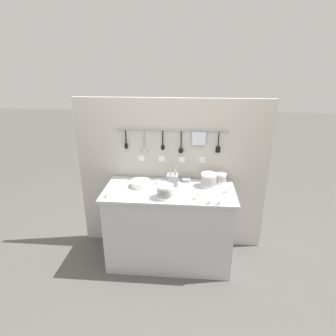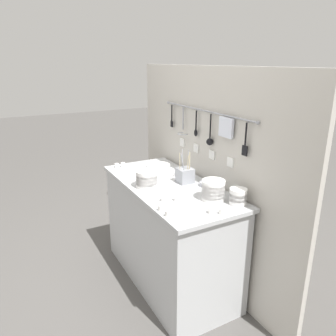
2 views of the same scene
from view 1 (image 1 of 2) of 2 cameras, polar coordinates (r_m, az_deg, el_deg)
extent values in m
plane|color=#514F4C|center=(3.43, 0.24, -17.89)|extent=(20.00, 20.00, 0.00)
cube|color=#B7BABC|center=(2.96, 0.27, -4.71)|extent=(1.38, 0.63, 0.03)
cube|color=#B7BABC|center=(3.18, 0.25, -11.90)|extent=(1.32, 0.61, 0.86)
cube|color=#BCB7AD|center=(3.27, 0.75, -1.65)|extent=(2.18, 0.04, 1.79)
cylinder|color=#93969E|center=(3.07, 0.76, 7.70)|extent=(1.20, 0.01, 0.01)
sphere|color=#93969E|center=(3.16, -10.22, 7.79)|extent=(0.02, 0.02, 0.02)
sphere|color=#93969E|center=(3.08, 12.00, 7.32)|extent=(0.02, 0.02, 0.02)
cylinder|color=black|center=(3.15, -8.57, 6.18)|extent=(0.01, 0.01, 0.15)
cube|color=black|center=(3.18, -8.47, 4.43)|extent=(0.04, 0.01, 0.06)
cylinder|color=#93969E|center=(3.14, -8.60, 7.68)|extent=(0.00, 0.01, 0.02)
cylinder|color=#93969E|center=(3.12, -4.87, 5.81)|extent=(0.01, 0.01, 0.19)
torus|color=#93969E|center=(3.15, -4.80, 3.44)|extent=(0.10, 0.10, 0.01)
cylinder|color=#93969E|center=(3.10, -4.90, 7.67)|extent=(0.01, 0.01, 0.02)
cylinder|color=black|center=(3.08, -1.08, 6.03)|extent=(0.01, 0.01, 0.16)
ellipsoid|color=black|center=(3.11, -1.06, 4.18)|extent=(0.04, 0.02, 0.06)
cylinder|color=#93969E|center=(3.08, -1.07, 7.62)|extent=(0.01, 0.01, 0.02)
cylinder|color=black|center=(3.08, 2.68, 5.60)|extent=(0.01, 0.01, 0.20)
sphere|color=black|center=(3.11, 2.65, 3.51)|extent=(0.06, 0.06, 0.06)
cylinder|color=#93969E|center=(3.06, 2.72, 7.54)|extent=(0.01, 0.01, 0.02)
cube|color=silver|center=(3.07, 6.29, 6.01)|extent=(0.15, 0.02, 0.14)
cylinder|color=#93969E|center=(3.06, 6.34, 7.43)|extent=(0.01, 0.01, 0.02)
cylinder|color=black|center=(3.09, 10.23, 5.66)|extent=(0.01, 0.01, 0.16)
cube|color=black|center=(3.12, 10.10, 3.69)|extent=(0.05, 0.01, 0.07)
cylinder|color=#93969E|center=(3.07, 10.31, 7.28)|extent=(0.00, 0.01, 0.02)
cube|color=white|center=(3.21, -5.42, 2.01)|extent=(0.07, 0.01, 0.07)
cube|color=white|center=(3.18, -1.33, 1.91)|extent=(0.07, 0.01, 0.07)
cube|color=white|center=(3.16, 2.81, 1.79)|extent=(0.07, 0.01, 0.07)
cube|color=white|center=(3.17, 6.97, 1.67)|extent=(0.07, 0.01, 0.07)
cylinder|color=white|center=(3.06, 8.21, -3.25)|extent=(0.16, 0.16, 0.05)
cylinder|color=white|center=(3.05, 8.23, -2.82)|extent=(0.16, 0.16, 0.05)
cylinder|color=white|center=(3.04, 8.25, -2.40)|extent=(0.16, 0.16, 0.05)
cylinder|color=white|center=(3.03, 8.28, -1.96)|extent=(0.16, 0.16, 0.05)
cylinder|color=white|center=(3.02, 8.30, -1.53)|extent=(0.16, 0.16, 0.05)
cylinder|color=white|center=(3.17, 10.66, -2.46)|extent=(0.12, 0.12, 0.05)
cylinder|color=white|center=(3.16, 10.69, -1.97)|extent=(0.12, 0.12, 0.05)
cylinder|color=white|center=(3.15, 10.73, -1.49)|extent=(0.12, 0.12, 0.05)
cylinder|color=white|center=(2.78, -0.61, -5.57)|extent=(0.16, 0.16, 0.05)
cylinder|color=white|center=(2.77, -0.62, -5.06)|extent=(0.16, 0.16, 0.05)
cylinder|color=white|center=(2.76, -0.62, -4.54)|extent=(0.16, 0.16, 0.05)
cylinder|color=white|center=(2.75, -0.62, -4.01)|extent=(0.16, 0.16, 0.05)
cylinder|color=white|center=(3.05, -5.56, -3.61)|extent=(0.21, 0.21, 0.01)
cylinder|color=white|center=(3.04, -5.57, -3.43)|extent=(0.21, 0.21, 0.01)
cylinder|color=white|center=(3.04, -5.57, -3.24)|extent=(0.21, 0.21, 0.01)
cylinder|color=white|center=(3.03, -5.58, -3.05)|extent=(0.21, 0.21, 0.01)
cylinder|color=white|center=(3.03, -5.59, -2.86)|extent=(0.21, 0.21, 0.01)
cylinder|color=white|center=(3.02, -5.59, -2.67)|extent=(0.21, 0.21, 0.01)
cylinder|color=#93969E|center=(3.16, 3.75, -2.41)|extent=(0.11, 0.11, 0.03)
cube|color=#93969E|center=(3.05, 0.90, -2.38)|extent=(0.12, 0.12, 0.12)
cylinder|color=#C6B793|center=(3.03, 1.30, -0.84)|extent=(0.02, 0.03, 0.17)
cylinder|color=#C6B793|center=(2.98, 0.54, -0.98)|extent=(0.01, 0.02, 0.19)
cylinder|color=#C6B793|center=(3.03, 1.50, -0.45)|extent=(0.03, 0.03, 0.20)
cylinder|color=#C6B793|center=(3.02, 1.71, -0.52)|extent=(0.03, 0.02, 0.20)
cylinder|color=#93969E|center=(2.98, 1.46, -0.93)|extent=(0.03, 0.03, 0.20)
cylinder|color=#93969E|center=(3.05, 0.67, -0.28)|extent=(0.03, 0.02, 0.21)
cylinder|color=#93969E|center=(3.00, 0.51, -0.57)|extent=(0.01, 0.02, 0.21)
cylinder|color=white|center=(2.85, 6.33, -5.21)|extent=(0.04, 0.04, 0.04)
cylinder|color=white|center=(2.71, 10.32, -6.90)|extent=(0.04, 0.04, 0.04)
cylinder|color=white|center=(2.70, 8.31, -6.86)|extent=(0.04, 0.04, 0.04)
cylinder|color=white|center=(3.01, 12.44, -4.10)|extent=(0.04, 0.04, 0.04)
cylinder|color=white|center=(2.91, -11.90, -4.93)|extent=(0.04, 0.04, 0.04)
cylinder|color=white|center=(2.77, 5.60, -5.98)|extent=(0.04, 0.04, 0.04)
cylinder|color=white|center=(2.95, 11.73, -4.52)|extent=(0.04, 0.04, 0.04)
cylinder|color=white|center=(3.09, -2.05, -2.85)|extent=(0.04, 0.04, 0.04)
cylinder|color=white|center=(2.86, -12.28, -5.46)|extent=(0.04, 0.04, 0.04)
camera|label=2|loc=(2.46, 56.52, 3.79)|focal=35.00mm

